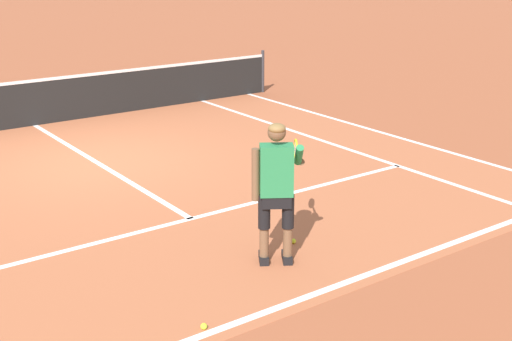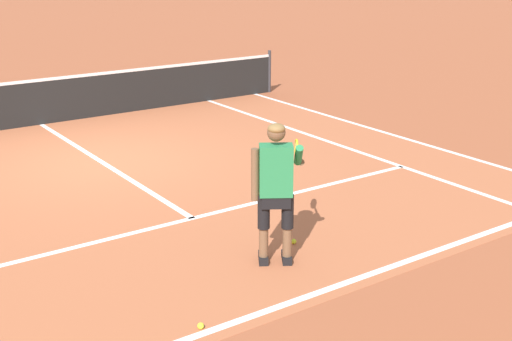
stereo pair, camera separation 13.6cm
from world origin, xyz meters
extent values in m
plane|color=#9E5133|center=(0.00, 0.00, 0.00)|extent=(80.00, 80.00, 0.00)
cube|color=#B2603D|center=(0.00, -1.42, 0.00)|extent=(10.98, 9.45, 0.00)
cube|color=white|center=(0.00, -5.95, 0.00)|extent=(10.98, 0.10, 0.01)
cube|color=white|center=(0.00, -3.29, 0.00)|extent=(8.23, 0.10, 0.01)
cube|color=white|center=(0.00, -0.09, 0.00)|extent=(0.10, 6.40, 0.01)
cube|color=white|center=(4.12, -1.42, 0.00)|extent=(0.10, 9.05, 0.01)
cube|color=white|center=(5.49, -1.42, 0.00)|extent=(0.10, 9.05, 0.01)
cylinder|color=#333338|center=(5.94, 3.11, 0.54)|extent=(0.08, 0.08, 1.07)
cube|color=black|center=(0.00, 3.11, 0.46)|extent=(11.84, 0.02, 0.91)
cube|color=white|center=(0.00, 3.11, 0.94)|extent=(11.84, 0.03, 0.06)
cube|color=black|center=(0.02, -4.96, 0.04)|extent=(0.24, 0.30, 0.09)
cube|color=black|center=(0.26, -5.11, 0.04)|extent=(0.24, 0.30, 0.09)
cylinder|color=brown|center=(0.00, -5.00, 0.27)|extent=(0.11, 0.11, 0.36)
cylinder|color=black|center=(0.00, -5.00, 0.66)|extent=(0.14, 0.14, 0.41)
cylinder|color=brown|center=(0.23, -5.15, 0.27)|extent=(0.11, 0.11, 0.36)
cylinder|color=black|center=(0.23, -5.15, 0.66)|extent=(0.14, 0.14, 0.41)
cube|color=black|center=(0.12, -5.07, 0.82)|extent=(0.39, 0.35, 0.20)
cube|color=#28844C|center=(0.12, -5.07, 1.16)|extent=(0.44, 0.39, 0.60)
cylinder|color=brown|center=(-0.09, -4.94, 1.11)|extent=(0.09, 0.09, 0.62)
cylinder|color=#28844C|center=(0.39, -5.14, 1.31)|extent=(0.22, 0.27, 0.29)
cylinder|color=brown|center=(0.53, -4.98, 1.17)|extent=(0.22, 0.29, 0.14)
sphere|color=brown|center=(0.12, -5.06, 1.60)|extent=(0.21, 0.21, 0.21)
ellipsoid|color=olive|center=(0.11, -5.08, 1.66)|extent=(0.28, 0.28, 0.12)
cylinder|color=#232326|center=(0.67, -4.80, 1.14)|extent=(0.13, 0.19, 0.03)
cylinder|color=yellow|center=(0.75, -4.68, 1.14)|extent=(0.07, 0.10, 0.02)
torus|color=yellow|center=(0.84, -4.52, 1.14)|extent=(0.18, 0.26, 0.30)
cylinder|color=silver|center=(0.84, -4.52, 1.14)|extent=(0.14, 0.21, 0.25)
sphere|color=#CCE02D|center=(-1.37, -5.85, 0.03)|extent=(0.07, 0.07, 0.07)
sphere|color=#CCE02D|center=(0.63, -4.77, 0.03)|extent=(0.07, 0.07, 0.07)
camera|label=1|loc=(-4.44, -10.99, 3.60)|focal=48.35mm
camera|label=2|loc=(-4.33, -11.07, 3.60)|focal=48.35mm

